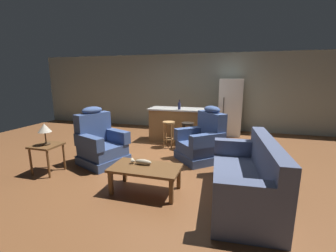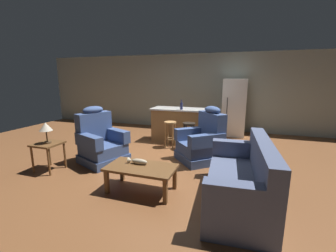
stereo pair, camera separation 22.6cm
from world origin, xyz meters
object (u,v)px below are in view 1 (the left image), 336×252
Objects in this scene: recliner_near_lamp at (100,144)px; bottle_tall_green at (179,106)px; couch at (247,180)px; table_lamp at (45,129)px; bar_stool_left at (169,130)px; recliner_near_island at (203,141)px; fish_figurine at (141,162)px; refrigerator at (230,107)px; bar_stool_right at (188,131)px; kitchen_island at (181,125)px; end_table at (47,150)px; coffee_table at (145,170)px.

recliner_near_lamp is 2.36m from bottle_tall_green.
recliner_near_lamp is (-2.93, 0.78, 0.08)m from couch.
couch is 4.75× the size of table_lamp.
recliner_near_island is at bearing -35.92° from bar_stool_left.
refrigerator is at bearing 72.30° from fish_figurine.
bottle_tall_green is (-0.32, 0.41, 0.58)m from bar_stool_right.
kitchen_island reaches higher than fish_figurine.
fish_figurine is 1.64m from couch.
bar_stool_right is 2.52× the size of bottle_tall_green.
bar_stool_right is (2.30, 2.21, 0.01)m from end_table.
refrigerator is (-0.32, 4.08, 0.54)m from couch.
bar_stool_right is (0.32, -0.63, -0.01)m from kitchen_island.
fish_figurine is 0.17× the size of couch.
coffee_table is at bearing -5.01° from end_table.
end_table is at bearing -136.15° from bar_stool_right.
couch is 3.21m from bottle_tall_green.
recliner_near_island is 4.45× the size of bottle_tall_green.
fish_figurine is at bearing -3.00° from end_table.
table_lamp is at bearing -12.14° from recliner_near_island.
table_lamp is at bearing -124.53° from kitchen_island.
bottle_tall_green is at bearing 53.33° from table_lamp.
coffee_table is 2.40m from bar_stool_right.
kitchen_island is 2.65× the size of bar_stool_right.
coffee_table is 1.82m from recliner_near_island.
couch is at bearing -0.73° from end_table.
coffee_table is 3.02m from kitchen_island.
coffee_table is at bearing -10.52° from recliner_near_lamp.
bar_stool_left is 1.00× the size of bar_stool_right.
refrigerator is (1.22, 4.22, 0.52)m from coffee_table.
table_lamp is (0.02, -0.01, 0.41)m from end_table.
recliner_near_island is at bearing 67.66° from coffee_table.
bar_stool_right is (-1.32, 2.25, 0.13)m from couch.
bar_stool_right is 0.39× the size of refrigerator.
bottle_tall_green reaches higher than couch.
bar_stool_left is 0.39× the size of refrigerator.
fish_figurine is at bearing -10.13° from recliner_near_lamp.
table_lamp reaches higher than kitchen_island.
end_table is 3.18m from bar_stool_right.
bar_stool_right is (0.32, 2.31, 0.01)m from fish_figurine.
recliner_near_lamp is 1.01m from end_table.
coffee_table is at bearing -4.71° from table_lamp.
couch is at bearing -0.53° from table_lamp.
recliner_near_lamp is at bearing 146.95° from fish_figurine.
recliner_near_lamp is 1.10m from table_lamp.
bar_stool_right is at bearing 43.85° from end_table.
couch is at bearing -85.54° from refrigerator.
recliner_near_island is at bearing -54.61° from bottle_tall_green.
refrigerator reaches higher than recliner_near_island.
recliner_near_lamp is (-1.29, 0.84, -0.04)m from fish_figurine.
couch is 3.32m from kitchen_island.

